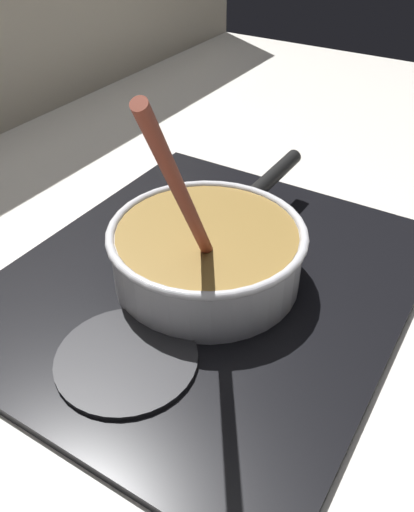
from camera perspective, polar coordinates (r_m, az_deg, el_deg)
ground at (r=0.59m, az=9.55°, el=-16.80°), size 2.40×1.60×0.04m
hob_plate at (r=0.69m, az=0.00°, el=-2.77°), size 0.56×0.48×0.01m
burner_ring at (r=0.69m, az=0.00°, el=-2.13°), size 0.21×0.21×0.01m
spare_burner at (r=0.59m, az=-8.58°, el=-10.79°), size 0.15×0.15×0.01m
cooking_pan at (r=0.66m, az=0.04°, el=0.43°), size 0.44×0.25×0.30m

